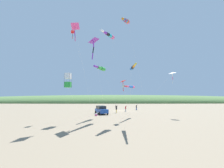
{
  "coord_description": "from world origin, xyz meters",
  "views": [
    {
      "loc": [
        42.62,
        -3.15,
        3.96
      ],
      "look_at": [
        15.84,
        -2.92,
        6.21
      ],
      "focal_mm": 24.08,
      "sensor_mm": 36.0,
      "label": 1
    }
  ],
  "objects_px": {
    "person_adult_flyer": "(116,109)",
    "kite_delta_teal_far_right": "(123,81)",
    "kite_windsock_striped_overhead": "(109,35)",
    "kite_windsock_green_low_center": "(133,67)",
    "kite_windsock_long_streamer_right": "(131,87)",
    "kite_delta_red_high_left": "(73,33)",
    "person_child_grey_jacket": "(136,107)",
    "kite_windsock_rainbow_low_near": "(101,68)",
    "parked_car": "(101,110)",
    "kite_delta_magenta_far_left": "(172,73)",
    "kite_windsock_long_streamer_left": "(126,21)",
    "person_child_green_jacket": "(126,108)",
    "kite_box_checkered_midright": "(68,80)",
    "kite_delta_blue_topmost": "(93,41)",
    "cooler_box": "(96,115)",
    "kite_delta_yellow_midlevel": "(75,27)"
  },
  "relations": [
    {
      "from": "kite_delta_magenta_far_left",
      "to": "kite_windsock_long_streamer_left",
      "type": "xyz_separation_m",
      "value": [
        3.74,
        -9.77,
        9.19
      ]
    },
    {
      "from": "parked_car",
      "to": "kite_windsock_green_low_center",
      "type": "distance_m",
      "value": 16.73
    },
    {
      "from": "kite_windsock_long_streamer_left",
      "to": "kite_delta_teal_far_right",
      "type": "relative_size",
      "value": 1.38
    },
    {
      "from": "person_adult_flyer",
      "to": "kite_windsock_long_streamer_right",
      "type": "relative_size",
      "value": 0.22
    },
    {
      "from": "person_adult_flyer",
      "to": "kite_delta_blue_topmost",
      "type": "height_order",
      "value": "kite_delta_blue_topmost"
    },
    {
      "from": "kite_delta_magenta_far_left",
      "to": "kite_windsock_green_low_center",
      "type": "relative_size",
      "value": 0.52
    },
    {
      "from": "kite_windsock_long_streamer_right",
      "to": "kite_delta_red_high_left",
      "type": "bearing_deg",
      "value": -89.01
    },
    {
      "from": "kite_delta_red_high_left",
      "to": "kite_delta_teal_far_right",
      "type": "bearing_deg",
      "value": 67.34
    },
    {
      "from": "kite_windsock_green_low_center",
      "to": "kite_delta_red_high_left",
      "type": "bearing_deg",
      "value": -129.37
    },
    {
      "from": "cooler_box",
      "to": "kite_box_checkered_midright",
      "type": "height_order",
      "value": "kite_box_checkered_midright"
    },
    {
      "from": "kite_windsock_green_low_center",
      "to": "kite_delta_teal_far_right",
      "type": "height_order",
      "value": "kite_windsock_green_low_center"
    },
    {
      "from": "kite_windsock_long_streamer_left",
      "to": "kite_delta_yellow_midlevel",
      "type": "bearing_deg",
      "value": -61.62
    },
    {
      "from": "kite_windsock_striped_overhead",
      "to": "kite_windsock_green_low_center",
      "type": "bearing_deg",
      "value": 21.72
    },
    {
      "from": "person_adult_flyer",
      "to": "person_child_grey_jacket",
      "type": "xyz_separation_m",
      "value": [
        -7.4,
        6.19,
        -0.14
      ]
    },
    {
      "from": "parked_car",
      "to": "kite_delta_magenta_far_left",
      "type": "xyz_separation_m",
      "value": [
        4.17,
        14.71,
        7.78
      ]
    },
    {
      "from": "kite_delta_blue_topmost",
      "to": "kite_delta_magenta_far_left",
      "type": "xyz_separation_m",
      "value": [
        -7.42,
        15.33,
        -3.96
      ]
    },
    {
      "from": "person_child_grey_jacket",
      "to": "kite_delta_red_high_left",
      "type": "relative_size",
      "value": 0.1
    },
    {
      "from": "kite_windsock_green_low_center",
      "to": "kite_windsock_long_streamer_left",
      "type": "bearing_deg",
      "value": -178.22
    },
    {
      "from": "person_adult_flyer",
      "to": "kite_delta_teal_far_right",
      "type": "xyz_separation_m",
      "value": [
        12.12,
        0.64,
        5.44
      ]
    },
    {
      "from": "kite_box_checkered_midright",
      "to": "kite_windsock_green_low_center",
      "type": "relative_size",
      "value": 0.44
    },
    {
      "from": "person_child_green_jacket",
      "to": "kite_delta_magenta_far_left",
      "type": "relative_size",
      "value": 0.17
    },
    {
      "from": "person_adult_flyer",
      "to": "kite_delta_teal_far_right",
      "type": "height_order",
      "value": "kite_delta_teal_far_right"
    },
    {
      "from": "kite_delta_teal_far_right",
      "to": "cooler_box",
      "type": "bearing_deg",
      "value": -142.57
    },
    {
      "from": "kite_windsock_long_streamer_right",
      "to": "kite_windsock_striped_overhead",
      "type": "bearing_deg",
      "value": -83.03
    },
    {
      "from": "parked_car",
      "to": "kite_delta_yellow_midlevel",
      "type": "relative_size",
      "value": 0.31
    },
    {
      "from": "person_child_green_jacket",
      "to": "kite_delta_magenta_far_left",
      "type": "xyz_separation_m",
      "value": [
        9.51,
        8.65,
        7.87
      ]
    },
    {
      "from": "kite_windsock_rainbow_low_near",
      "to": "kite_delta_teal_far_right",
      "type": "bearing_deg",
      "value": 39.2
    },
    {
      "from": "kite_delta_magenta_far_left",
      "to": "kite_delta_yellow_midlevel",
      "type": "relative_size",
      "value": 0.6
    },
    {
      "from": "person_adult_flyer",
      "to": "kite_delta_red_high_left",
      "type": "distance_m",
      "value": 19.75
    },
    {
      "from": "cooler_box",
      "to": "kite_box_checkered_midright",
      "type": "distance_m",
      "value": 11.3
    },
    {
      "from": "parked_car",
      "to": "kite_delta_red_high_left",
      "type": "relative_size",
      "value": 0.27
    },
    {
      "from": "kite_delta_yellow_midlevel",
      "to": "kite_delta_red_high_left",
      "type": "bearing_deg",
      "value": -163.03
    },
    {
      "from": "kite_delta_red_high_left",
      "to": "kite_windsock_long_streamer_left",
      "type": "bearing_deg",
      "value": 77.52
    },
    {
      "from": "person_adult_flyer",
      "to": "kite_box_checkered_midright",
      "type": "distance_m",
      "value": 17.2
    },
    {
      "from": "cooler_box",
      "to": "kite_delta_red_high_left",
      "type": "distance_m",
      "value": 17.25
    },
    {
      "from": "kite_delta_blue_topmost",
      "to": "kite_windsock_long_streamer_left",
      "type": "relative_size",
      "value": 0.71
    },
    {
      "from": "kite_delta_yellow_midlevel",
      "to": "kite_windsock_rainbow_low_near",
      "type": "xyz_separation_m",
      "value": [
        -7.68,
        3.54,
        -4.93
      ]
    },
    {
      "from": "person_child_green_jacket",
      "to": "person_child_grey_jacket",
      "type": "relative_size",
      "value": 0.96
    },
    {
      "from": "kite_delta_blue_topmost",
      "to": "kite_windsock_striped_overhead",
      "type": "bearing_deg",
      "value": 156.81
    },
    {
      "from": "person_child_grey_jacket",
      "to": "kite_delta_teal_far_right",
      "type": "relative_size",
      "value": 0.12
    },
    {
      "from": "kite_delta_magenta_far_left",
      "to": "kite_windsock_rainbow_low_near",
      "type": "xyz_separation_m",
      "value": [
        0.56,
        -14.55,
        0.9
      ]
    },
    {
      "from": "kite_windsock_green_low_center",
      "to": "kite_delta_blue_topmost",
      "type": "bearing_deg",
      "value": -115.18
    },
    {
      "from": "person_adult_flyer",
      "to": "kite_windsock_rainbow_low_near",
      "type": "distance_m",
      "value": 11.72
    },
    {
      "from": "person_child_grey_jacket",
      "to": "kite_delta_yellow_midlevel",
      "type": "relative_size",
      "value": 0.11
    },
    {
      "from": "kite_windsock_striped_overhead",
      "to": "kite_delta_teal_far_right",
      "type": "bearing_deg",
      "value": 32.43
    },
    {
      "from": "kite_box_checkered_midright",
      "to": "kite_delta_red_high_left",
      "type": "xyz_separation_m",
      "value": [
        -6.19,
        -1.08,
        10.22
      ]
    },
    {
      "from": "cooler_box",
      "to": "person_adult_flyer",
      "type": "bearing_deg",
      "value": 141.41
    },
    {
      "from": "kite_box_checkered_midright",
      "to": "kite_delta_teal_far_right",
      "type": "xyz_separation_m",
      "value": [
        -2.18,
        8.52,
        0.05
      ]
    },
    {
      "from": "kite_delta_teal_far_right",
      "to": "kite_delta_blue_topmost",
      "type": "bearing_deg",
      "value": -67.54
    },
    {
      "from": "kite_windsock_striped_overhead",
      "to": "kite_delta_teal_far_right",
      "type": "relative_size",
      "value": 1.24
    }
  ]
}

